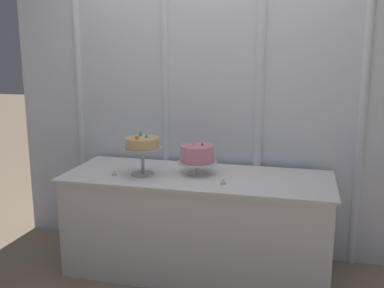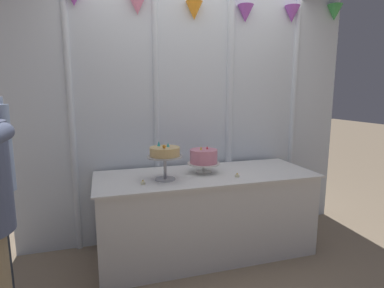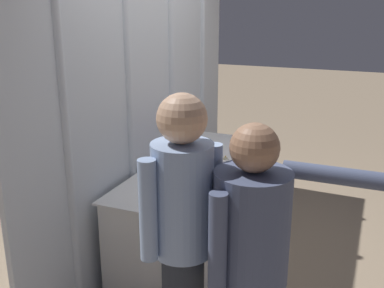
{
  "view_description": "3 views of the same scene",
  "coord_description": "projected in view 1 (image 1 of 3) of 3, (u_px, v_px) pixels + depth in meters",
  "views": [
    {
      "loc": [
        0.74,
        -3.03,
        1.71
      ],
      "look_at": [
        -0.05,
        0.13,
        1.01
      ],
      "focal_mm": 41.32,
      "sensor_mm": 36.0,
      "label": 1
    },
    {
      "loc": [
        -0.91,
        -2.48,
        1.53
      ],
      "look_at": [
        -0.11,
        0.18,
        1.05
      ],
      "focal_mm": 28.36,
      "sensor_mm": 36.0,
      "label": 2
    },
    {
      "loc": [
        -3.45,
        -1.28,
        2.13
      ],
      "look_at": [
        -0.17,
        0.07,
        1.02
      ],
      "focal_mm": 42.93,
      "sensor_mm": 36.0,
      "label": 3
    }
  ],
  "objects": [
    {
      "name": "tealight_far_left",
      "position": [
        114.0,
        174.0,
        3.33
      ],
      "size": [
        0.04,
        0.04,
        0.04
      ],
      "color": "beige",
      "rests_on": "cake_table"
    },
    {
      "name": "cake_display_nearleft",
      "position": [
        142.0,
        145.0,
        3.31
      ],
      "size": [
        0.3,
        0.3,
        0.33
      ],
      "color": "#B2B2B7",
      "rests_on": "cake_table"
    },
    {
      "name": "ground_plane",
      "position": [
        194.0,
        276.0,
        3.41
      ],
      "size": [
        24.0,
        24.0,
        0.0
      ],
      "primitive_type": "plane",
      "color": "gray"
    },
    {
      "name": "cake_display_nearright",
      "position": [
        197.0,
        155.0,
        3.36
      ],
      "size": [
        0.31,
        0.31,
        0.25
      ],
      "color": "silver",
      "rests_on": "cake_table"
    },
    {
      "name": "draped_curtain",
      "position": [
        211.0,
        86.0,
        3.63
      ],
      "size": [
        3.48,
        0.16,
        2.71
      ],
      "color": "silver",
      "rests_on": "ground_plane"
    },
    {
      "name": "cake_table",
      "position": [
        197.0,
        223.0,
        3.43
      ],
      "size": [
        2.02,
        0.77,
        0.78
      ],
      "color": "white",
      "rests_on": "ground_plane"
    },
    {
      "name": "tealight_near_left",
      "position": [
        223.0,
        183.0,
        3.12
      ],
      "size": [
        0.04,
        0.04,
        0.04
      ],
      "color": "beige",
      "rests_on": "cake_table"
    }
  ]
}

